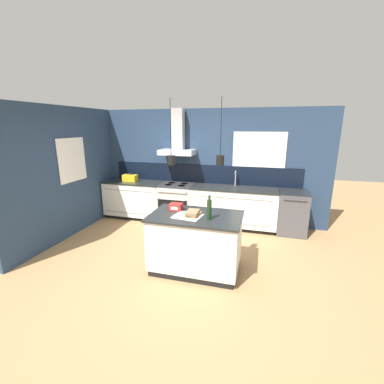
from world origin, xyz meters
The scene contains 13 objects.
ground_plane centered at (0.00, 0.00, 0.00)m, with size 16.00×16.00×0.00m, color #A87F51.
wall_back centered at (-0.02, 2.00, 1.35)m, with size 5.60×2.41×2.60m.
wall_left centered at (-2.43, 0.70, 1.30)m, with size 0.08×3.80×2.60m.
counter_run_left centered at (-1.66, 1.69, 0.46)m, with size 1.43×0.64×0.91m.
counter_run_sink centered at (0.78, 1.69, 0.46)m, with size 1.88×0.64×1.26m.
oven_range centered at (-0.55, 1.69, 0.46)m, with size 0.79×0.66×0.91m.
dishwasher centered at (2.01, 1.69, 0.46)m, with size 0.59×0.65×0.91m.
kitchen_island centered at (0.42, -0.24, 0.46)m, with size 1.39×0.87×0.91m.
bottle_on_island centered at (0.65, -0.37, 1.06)m, with size 0.07×0.07×0.36m.
book_stack centered at (0.39, -0.28, 0.95)m, with size 0.23×0.31×0.08m.
red_supply_box centered at (0.05, -0.09, 0.96)m, with size 0.20×0.17×0.10m.
paper_pile centered at (0.31, -0.32, 0.91)m, with size 0.45×0.40×0.01m.
yellow_toolbox centered at (-1.75, 1.69, 0.99)m, with size 0.34×0.18×0.19m.
Camera 1 is at (1.35, -3.80, 2.23)m, focal length 24.00 mm.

